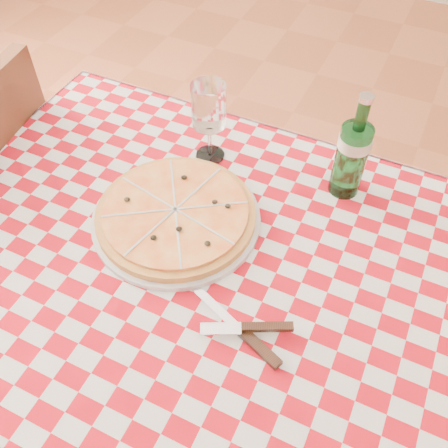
# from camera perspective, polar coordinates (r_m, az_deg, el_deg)

# --- Properties ---
(dining_table) EXTENTS (1.20, 0.80, 0.75)m
(dining_table) POSITION_cam_1_polar(r_m,az_deg,el_deg) (1.07, -0.41, -8.10)
(dining_table) COLOR brown
(dining_table) RESTS_ON ground
(tablecloth) EXTENTS (1.30, 0.90, 0.01)m
(tablecloth) POSITION_cam_1_polar(r_m,az_deg,el_deg) (0.99, -0.44, -5.19)
(tablecloth) COLOR #AF0A17
(tablecloth) RESTS_ON dining_table
(pizza_plate) EXTENTS (0.42, 0.42, 0.05)m
(pizza_plate) POSITION_cam_1_polar(r_m,az_deg,el_deg) (1.05, -5.52, 1.19)
(pizza_plate) COLOR #C98643
(pizza_plate) RESTS_ON tablecloth
(water_bottle) EXTENTS (0.09, 0.09, 0.25)m
(water_bottle) POSITION_cam_1_polar(r_m,az_deg,el_deg) (1.07, 14.61, 8.56)
(water_bottle) COLOR #186225
(water_bottle) RESTS_ON tablecloth
(wine_glass) EXTENTS (0.09, 0.09, 0.20)m
(wine_glass) POSITION_cam_1_polar(r_m,az_deg,el_deg) (1.14, -1.70, 11.48)
(wine_glass) COLOR silver
(wine_glass) RESTS_ON tablecloth
(cutlery) EXTENTS (0.25, 0.22, 0.03)m
(cutlery) POSITION_cam_1_polar(r_m,az_deg,el_deg) (0.90, 1.98, -11.88)
(cutlery) COLOR silver
(cutlery) RESTS_ON tablecloth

